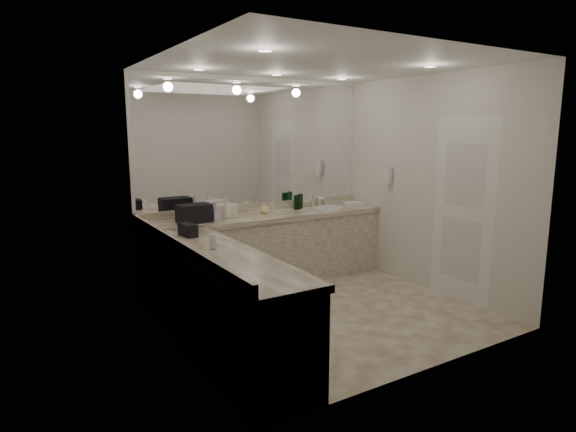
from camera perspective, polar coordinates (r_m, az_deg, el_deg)
floor at (r=5.35m, az=3.98°, el=-11.23°), size 3.20×3.20×0.00m
ceiling at (r=5.02m, az=4.36°, el=17.58°), size 3.20×3.20×0.00m
wall_back at (r=6.30m, az=-3.82°, el=4.23°), size 3.20×0.02×2.60m
wall_left at (r=4.30m, az=-13.45°, el=1.20°), size 0.02×3.00×2.60m
wall_right at (r=6.09m, az=16.53°, el=3.63°), size 0.02×3.00×2.60m
vanity_back_base at (r=6.19m, az=-2.43°, el=-4.15°), size 3.20×0.60×0.84m
vanity_back_top at (r=6.09m, az=-2.42°, el=-0.06°), size 3.20×0.64×0.06m
vanity_left_base at (r=4.35m, az=-7.90°, el=-10.50°), size 0.60×2.40×0.84m
vanity_left_top at (r=4.22m, az=-7.92°, el=-4.76°), size 0.64×2.42×0.06m
backsplash_back at (r=6.32m, az=-3.70°, el=1.05°), size 3.20×0.04×0.10m
backsplash_left at (r=4.37m, az=-13.02°, el=-3.31°), size 0.04×3.00×0.10m
mirror_back at (r=6.25m, az=-3.82°, el=8.55°), size 3.12×0.01×1.55m
mirror_left at (r=4.26m, az=-13.57°, el=7.53°), size 0.01×2.92×1.55m
sink at (r=6.60m, az=4.77°, el=0.94°), size 0.44×0.44×0.03m
faucet at (r=6.75m, az=3.73°, el=1.81°), size 0.24×0.16×0.14m
wall_phone at (r=6.54m, az=11.73°, el=4.70°), size 0.06×0.10×0.24m
door at (r=5.79m, az=19.98°, el=0.62°), size 0.02×0.82×2.10m
black_toiletry_bag at (r=5.63m, az=-11.07°, el=0.35°), size 0.38×0.24×0.22m
black_bag_spill at (r=4.92m, az=-11.78°, el=-1.59°), size 0.14×0.25×0.13m
cream_cosmetic_case at (r=5.93m, az=-7.34°, el=0.66°), size 0.32×0.26×0.16m
hand_towel at (r=6.87m, az=7.70°, el=1.47°), size 0.28×0.21×0.04m
lotion_left at (r=4.34m, az=-8.91°, el=-3.10°), size 0.06×0.06×0.13m
soap_bottle_a at (r=5.82m, az=-7.20°, el=0.91°), size 0.11×0.11×0.24m
soap_bottle_b at (r=5.71m, az=-8.57°, el=0.50°), size 0.10×0.10×0.20m
soap_bottle_c at (r=6.09m, az=-2.83°, el=0.94°), size 0.12×0.12×0.15m
green_bottle_0 at (r=6.43m, az=1.16°, el=1.59°), size 0.07×0.07×0.18m
green_bottle_1 at (r=6.46m, az=1.00°, el=1.67°), size 0.07×0.07×0.19m
green_bottle_2 at (r=6.50m, az=1.45°, el=1.77°), size 0.07×0.07×0.20m
amenity_bottle_0 at (r=5.81m, az=-8.84°, el=0.39°), size 0.05×0.05×0.15m
amenity_bottle_1 at (r=6.14m, az=-1.88°, el=0.96°), size 0.05×0.05×0.13m
amenity_bottle_2 at (r=5.69m, az=-9.88°, el=0.06°), size 0.06×0.06×0.13m
amenity_bottle_3 at (r=5.69m, az=-10.82°, el=-0.26°), size 0.05×0.05×0.08m
amenity_bottle_4 at (r=5.84m, az=-9.53°, el=0.16°), size 0.05×0.05×0.10m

